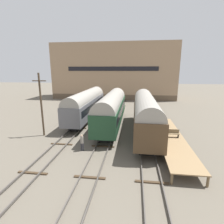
# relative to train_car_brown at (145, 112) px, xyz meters

# --- Properties ---
(ground_plane) EXTENTS (200.00, 200.00, 0.00)m
(ground_plane) POSITION_rel_train_car_brown_xyz_m (-4.93, -2.11, -3.02)
(ground_plane) COLOR #60594C
(track_left) EXTENTS (2.60, 60.00, 0.26)m
(track_left) POSITION_rel_train_car_brown_xyz_m (-9.86, -2.11, -2.88)
(track_left) COLOR #4C4742
(track_left) RESTS_ON ground
(track_middle) EXTENTS (2.60, 60.00, 0.26)m
(track_middle) POSITION_rel_train_car_brown_xyz_m (-4.93, -2.11, -2.88)
(track_middle) COLOR #4C4742
(track_middle) RESTS_ON ground
(track_right) EXTENTS (2.60, 60.00, 0.26)m
(track_right) POSITION_rel_train_car_brown_xyz_m (-0.00, -2.11, -2.88)
(track_right) COLOR #4C4742
(track_right) RESTS_ON ground
(train_car_brown) EXTENTS (3.08, 16.72, 5.33)m
(train_car_brown) POSITION_rel_train_car_brown_xyz_m (0.00, 0.00, 0.00)
(train_car_brown) COLOR black
(train_car_brown) RESTS_ON ground
(train_car_green) EXTENTS (3.10, 16.61, 5.21)m
(train_car_green) POSITION_rel_train_car_brown_xyz_m (-4.93, 2.62, -0.08)
(train_car_green) COLOR black
(train_car_green) RESTS_ON ground
(train_car_grey) EXTENTS (2.97, 17.02, 5.09)m
(train_car_grey) POSITION_rel_train_car_brown_xyz_m (-9.86, 6.09, -0.13)
(train_car_grey) COLOR black
(train_car_grey) RESTS_ON ground
(station_platform) EXTENTS (2.89, 15.66, 0.99)m
(station_platform) POSITION_rel_train_car_brown_xyz_m (2.76, -3.38, -2.11)
(station_platform) COLOR #8C704C
(station_platform) RESTS_ON ground
(bench) EXTENTS (1.40, 0.40, 0.91)m
(bench) POSITION_rel_train_car_brown_xyz_m (2.97, -3.57, -1.55)
(bench) COLOR brown
(bench) RESTS_ON station_platform
(person_worker) EXTENTS (0.32, 0.32, 1.85)m
(person_worker) POSITION_rel_train_car_brown_xyz_m (-6.97, -6.38, -1.90)
(person_worker) COLOR #282833
(person_worker) RESTS_ON ground
(utility_pole) EXTENTS (1.80, 0.24, 8.21)m
(utility_pole) POSITION_rel_train_car_brown_xyz_m (-13.41, -2.56, 1.25)
(utility_pole) COLOR #473828
(utility_pole) RESTS_ON ground
(warehouse_building) EXTENTS (36.94, 11.20, 16.39)m
(warehouse_building) POSITION_rel_train_car_brown_xyz_m (-8.05, 32.88, 5.17)
(warehouse_building) COLOR brown
(warehouse_building) RESTS_ON ground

